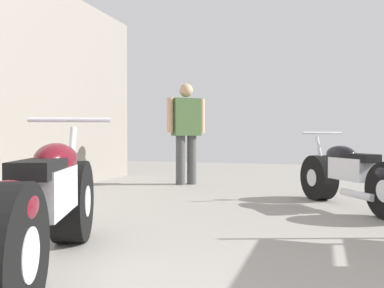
% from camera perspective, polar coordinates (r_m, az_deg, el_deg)
% --- Properties ---
extents(ground_plane, '(16.55, 16.55, 0.00)m').
position_cam_1_polar(ground_plane, '(3.96, 6.83, -10.92)').
color(ground_plane, gray).
extents(motorcycle_maroon_cruiser, '(1.05, 1.99, 0.97)m').
position_cam_1_polar(motorcycle_maroon_cruiser, '(2.56, -20.11, -8.57)').
color(motorcycle_maroon_cruiser, black).
rests_on(motorcycle_maroon_cruiser, ground_plane).
extents(motorcycle_black_naked, '(1.19, 1.70, 0.88)m').
position_cam_1_polar(motorcycle_black_naked, '(4.90, 21.88, -4.37)').
color(motorcycle_black_naked, black).
rests_on(motorcycle_black_naked, ground_plane).
extents(mechanic_in_blue, '(0.60, 0.53, 1.72)m').
position_cam_1_polar(mechanic_in_blue, '(6.86, -0.84, 2.36)').
color(mechanic_in_blue, '#4C4C4C').
rests_on(mechanic_in_blue, ground_plane).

